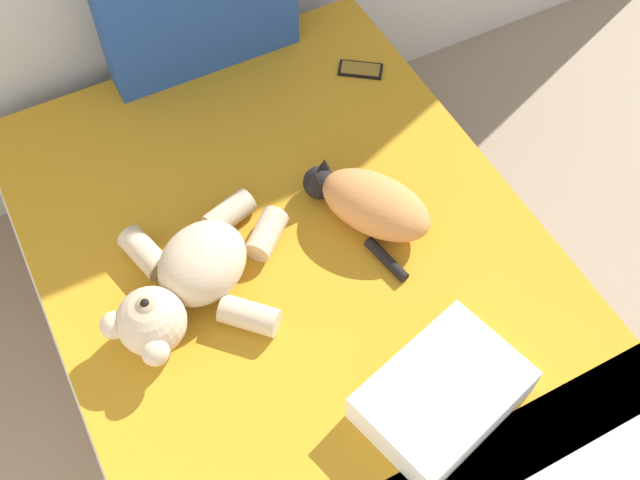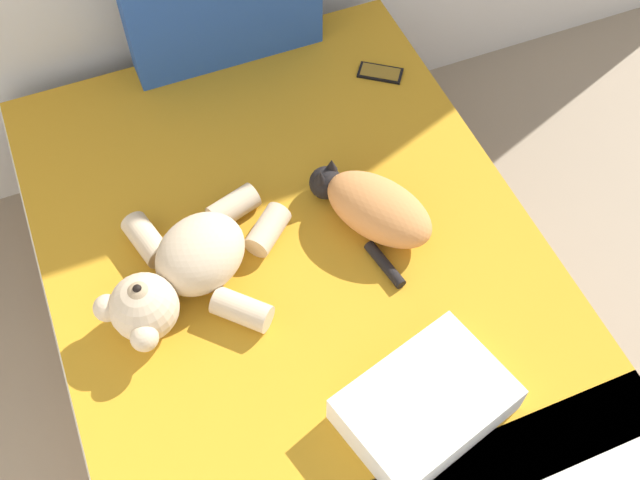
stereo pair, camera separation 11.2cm
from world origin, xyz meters
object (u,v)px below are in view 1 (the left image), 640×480
object	(u,v)px
patterned_cushion	(199,8)
cat	(370,203)
bed	(301,307)
throw_pillow	(443,395)
cell_phone	(360,69)
teddy_bear	(189,280)

from	to	relation	value
patterned_cushion	cat	distance (m)	0.87
bed	throw_pillow	bearing A→B (deg)	-77.41
patterned_cushion	cell_phone	xyz separation A→B (m)	(0.44, -0.29, -0.21)
bed	teddy_bear	distance (m)	0.48
patterned_cushion	cat	size ratio (longest dim) A/B	1.47
cat	cell_phone	world-z (taller)	cat
patterned_cushion	cell_phone	bearing A→B (deg)	-33.57
bed	patterned_cushion	world-z (taller)	patterned_cushion
cat	cell_phone	xyz separation A→B (m)	(0.28, 0.55, -0.07)
bed	cat	distance (m)	0.43
cat	cell_phone	bearing A→B (deg)	62.93
teddy_bear	cell_phone	world-z (taller)	teddy_bear
bed	teddy_bear	bearing A→B (deg)	175.10
teddy_bear	patterned_cushion	bearing A→B (deg)	64.79
patterned_cushion	throw_pillow	world-z (taller)	patterned_cushion
cat	throw_pillow	world-z (taller)	cat
cat	teddy_bear	world-z (taller)	teddy_bear
patterned_cushion	teddy_bear	size ratio (longest dim) A/B	1.08
cat	teddy_bear	size ratio (longest dim) A/B	0.73
teddy_bear	cell_phone	bearing A→B (deg)	33.45
patterned_cushion	cell_phone	world-z (taller)	patterned_cushion
throw_pillow	patterned_cushion	bearing A→B (deg)	91.47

